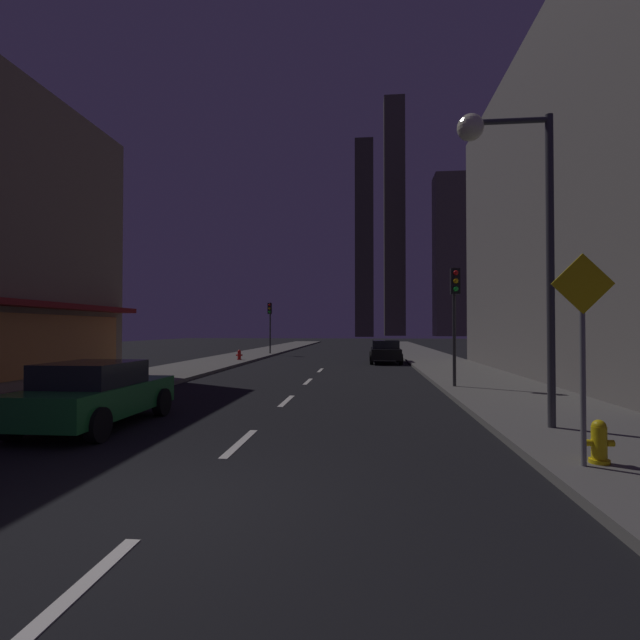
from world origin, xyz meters
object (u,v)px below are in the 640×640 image
at_px(car_parked_near, 96,394).
at_px(fire_hydrant_far_left, 239,355).
at_px(pedestrian_crossing_sign, 583,340).
at_px(traffic_light_far_left, 270,316).
at_px(car_parked_far, 385,351).
at_px(traffic_light_near_right, 455,300).
at_px(fire_hydrant_yellow_near, 599,443).
at_px(street_lamp_right, 509,191).

distance_m(car_parked_near, fire_hydrant_far_left, 20.25).
xyz_separation_m(fire_hydrant_far_left, pedestrian_crossing_sign, (11.50, -22.69, 1.56)).
relative_size(traffic_light_far_left, pedestrian_crossing_sign, 1.33).
bearing_deg(pedestrian_crossing_sign, car_parked_far, 95.05).
height_order(traffic_light_near_right, pedestrian_crossing_sign, traffic_light_near_right).
bearing_deg(pedestrian_crossing_sign, fire_hydrant_far_left, 116.88).
distance_m(fire_hydrant_yellow_near, traffic_light_near_right, 9.72).
xyz_separation_m(traffic_light_near_right, street_lamp_right, (-0.12, -6.72, 1.87)).
bearing_deg(traffic_light_near_right, fire_hydrant_far_left, 130.86).
distance_m(traffic_light_near_right, traffic_light_far_left, 23.71).
xyz_separation_m(car_parked_far, street_lamp_right, (1.78, -19.84, 4.33)).
bearing_deg(street_lamp_right, fire_hydrant_far_left, 119.55).
xyz_separation_m(car_parked_near, car_parked_far, (7.20, 20.06, 0.00)).
bearing_deg(street_lamp_right, traffic_light_near_right, 88.97).
xyz_separation_m(fire_hydrant_yellow_near, fire_hydrant_far_left, (-11.80, 22.50, 0.00)).
bearing_deg(traffic_light_near_right, car_parked_near, -142.68).
distance_m(car_parked_far, street_lamp_right, 20.38).
bearing_deg(fire_hydrant_yellow_near, traffic_light_near_right, 92.46).
height_order(fire_hydrant_yellow_near, traffic_light_near_right, traffic_light_near_right).
height_order(fire_hydrant_yellow_near, traffic_light_far_left, traffic_light_far_left).
relative_size(street_lamp_right, pedestrian_crossing_sign, 2.09).
height_order(car_parked_far, street_lamp_right, street_lamp_right).
distance_m(fire_hydrant_yellow_near, fire_hydrant_far_left, 25.41).
distance_m(traffic_light_far_left, street_lamp_right, 29.84).
relative_size(car_parked_near, fire_hydrant_far_left, 6.48).
bearing_deg(pedestrian_crossing_sign, street_lamp_right, 94.52).
height_order(fire_hydrant_yellow_near, street_lamp_right, street_lamp_right).
distance_m(car_parked_far, fire_hydrant_yellow_near, 22.56).
relative_size(car_parked_far, traffic_light_far_left, 1.01).
bearing_deg(traffic_light_near_right, pedestrian_crossing_sign, -89.40).
relative_size(fire_hydrant_far_left, street_lamp_right, 0.10).
distance_m(fire_hydrant_far_left, traffic_light_near_right, 17.64).
relative_size(car_parked_near, traffic_light_near_right, 1.01).
xyz_separation_m(fire_hydrant_far_left, traffic_light_far_left, (0.40, 7.83, 2.74)).
bearing_deg(street_lamp_right, car_parked_near, -178.60).
bearing_deg(car_parked_far, fire_hydrant_yellow_near, -84.15).
relative_size(car_parked_far, fire_hydrant_yellow_near, 6.48).
distance_m(car_parked_near, car_parked_far, 21.31).
distance_m(car_parked_near, pedestrian_crossing_sign, 9.64).
relative_size(car_parked_near, street_lamp_right, 0.64).
bearing_deg(fire_hydrant_yellow_near, car_parked_far, 95.85).
bearing_deg(car_parked_near, traffic_light_far_left, 93.89).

